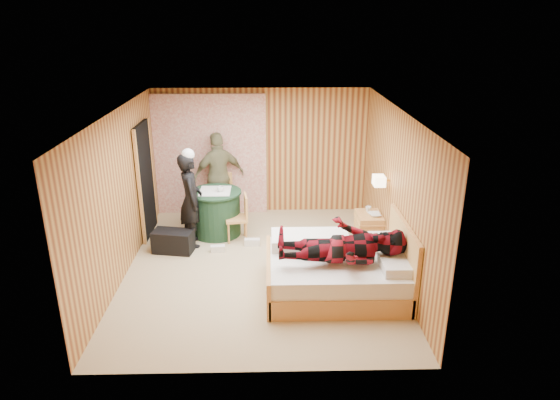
{
  "coord_description": "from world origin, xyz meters",
  "views": [
    {
      "loc": [
        0.14,
        -7.12,
        3.81
      ],
      "look_at": [
        0.32,
        0.27,
        1.05
      ],
      "focal_mm": 32.0,
      "sensor_mm": 36.0,
      "label": 1
    }
  ],
  "objects_px": {
    "bed": "(337,271)",
    "chair_near": "(241,214)",
    "man_at_table": "(219,176)",
    "man_on_bed": "(343,237)",
    "nightstand": "(368,229)",
    "duffel_bag": "(173,241)",
    "round_table": "(216,212)",
    "wall_lamp": "(379,181)",
    "woman_standing": "(191,200)",
    "chair_far": "(220,193)"
  },
  "relations": [
    {
      "from": "round_table",
      "to": "duffel_bag",
      "type": "relative_size",
      "value": 1.41
    },
    {
      "from": "round_table",
      "to": "duffel_bag",
      "type": "distance_m",
      "value": 1.02
    },
    {
      "from": "woman_standing",
      "to": "man_at_table",
      "type": "distance_m",
      "value": 1.28
    },
    {
      "from": "wall_lamp",
      "to": "nightstand",
      "type": "height_order",
      "value": "wall_lamp"
    },
    {
      "from": "nightstand",
      "to": "woman_standing",
      "type": "distance_m",
      "value": 3.12
    },
    {
      "from": "chair_near",
      "to": "duffel_bag",
      "type": "xyz_separation_m",
      "value": [
        -1.13,
        -0.46,
        -0.3
      ]
    },
    {
      "from": "nightstand",
      "to": "man_at_table",
      "type": "distance_m",
      "value": 3.06
    },
    {
      "from": "man_on_bed",
      "to": "round_table",
      "type": "bearing_deg",
      "value": 130.71
    },
    {
      "from": "wall_lamp",
      "to": "woman_standing",
      "type": "distance_m",
      "value": 3.18
    },
    {
      "from": "chair_near",
      "to": "woman_standing",
      "type": "height_order",
      "value": "woman_standing"
    },
    {
      "from": "nightstand",
      "to": "chair_near",
      "type": "relative_size",
      "value": 0.71
    },
    {
      "from": "nightstand",
      "to": "chair_far",
      "type": "distance_m",
      "value": 2.98
    },
    {
      "from": "bed",
      "to": "man_at_table",
      "type": "relative_size",
      "value": 1.15
    },
    {
      "from": "man_on_bed",
      "to": "wall_lamp",
      "type": "bearing_deg",
      "value": 61.01
    },
    {
      "from": "woman_standing",
      "to": "duffel_bag",
      "type": "bearing_deg",
      "value": 123.23
    },
    {
      "from": "bed",
      "to": "chair_far",
      "type": "bearing_deg",
      "value": 124.52
    },
    {
      "from": "chair_near",
      "to": "woman_standing",
      "type": "bearing_deg",
      "value": -86.05
    },
    {
      "from": "chair_far",
      "to": "chair_near",
      "type": "height_order",
      "value": "chair_far"
    },
    {
      "from": "bed",
      "to": "chair_near",
      "type": "distance_m",
      "value": 2.33
    },
    {
      "from": "wall_lamp",
      "to": "round_table",
      "type": "distance_m",
      "value": 3.01
    },
    {
      "from": "woman_standing",
      "to": "man_at_table",
      "type": "xyz_separation_m",
      "value": [
        0.37,
        1.23,
        0.04
      ]
    },
    {
      "from": "chair_far",
      "to": "duffel_bag",
      "type": "xyz_separation_m",
      "value": [
        -0.69,
        -1.47,
        -0.35
      ]
    },
    {
      "from": "chair_far",
      "to": "chair_near",
      "type": "xyz_separation_m",
      "value": [
        0.44,
        -1.01,
        -0.05
      ]
    },
    {
      "from": "round_table",
      "to": "duffel_bag",
      "type": "height_order",
      "value": "round_table"
    },
    {
      "from": "woman_standing",
      "to": "man_on_bed",
      "type": "height_order",
      "value": "man_on_bed"
    },
    {
      "from": "round_table",
      "to": "man_at_table",
      "type": "xyz_separation_m",
      "value": [
        -0.0,
        0.79,
        0.44
      ]
    },
    {
      "from": "bed",
      "to": "man_at_table",
      "type": "bearing_deg",
      "value": 124.29
    },
    {
      "from": "wall_lamp",
      "to": "duffel_bag",
      "type": "xyz_separation_m",
      "value": [
        -3.41,
        0.16,
        -1.11
      ]
    },
    {
      "from": "man_at_table",
      "to": "bed",
      "type": "bearing_deg",
      "value": 101.74
    },
    {
      "from": "bed",
      "to": "round_table",
      "type": "bearing_deg",
      "value": 133.34
    },
    {
      "from": "man_at_table",
      "to": "man_on_bed",
      "type": "xyz_separation_m",
      "value": [
        1.97,
        -3.08,
        0.1
      ]
    },
    {
      "from": "bed",
      "to": "chair_near",
      "type": "bearing_deg",
      "value": 129.7
    },
    {
      "from": "chair_far",
      "to": "woman_standing",
      "type": "bearing_deg",
      "value": -95.13
    },
    {
      "from": "round_table",
      "to": "nightstand",
      "type": "bearing_deg",
      "value": -11.33
    },
    {
      "from": "duffel_bag",
      "to": "round_table",
      "type": "bearing_deg",
      "value": 57.77
    },
    {
      "from": "chair_far",
      "to": "man_on_bed",
      "type": "height_order",
      "value": "man_on_bed"
    },
    {
      "from": "wall_lamp",
      "to": "chair_near",
      "type": "xyz_separation_m",
      "value": [
        -2.28,
        0.62,
        -0.81
      ]
    },
    {
      "from": "chair_near",
      "to": "man_at_table",
      "type": "relative_size",
      "value": 0.49
    },
    {
      "from": "duffel_bag",
      "to": "man_at_table",
      "type": "height_order",
      "value": "man_at_table"
    },
    {
      "from": "wall_lamp",
      "to": "chair_near",
      "type": "distance_m",
      "value": 2.5
    },
    {
      "from": "chair_near",
      "to": "chair_far",
      "type": "bearing_deg",
      "value": -163.59
    },
    {
      "from": "chair_near",
      "to": "man_on_bed",
      "type": "height_order",
      "value": "man_on_bed"
    },
    {
      "from": "wall_lamp",
      "to": "man_on_bed",
      "type": "bearing_deg",
      "value": -118.99
    },
    {
      "from": "chair_far",
      "to": "duffel_bag",
      "type": "bearing_deg",
      "value": -101.66
    },
    {
      "from": "round_table",
      "to": "duffel_bag",
      "type": "bearing_deg",
      "value": -132.29
    },
    {
      "from": "nightstand",
      "to": "duffel_bag",
      "type": "xyz_separation_m",
      "value": [
        -3.37,
        -0.19,
        -0.11
      ]
    },
    {
      "from": "chair_far",
      "to": "duffel_bag",
      "type": "distance_m",
      "value": 1.66
    },
    {
      "from": "bed",
      "to": "duffel_bag",
      "type": "xyz_separation_m",
      "value": [
        -2.61,
        1.33,
        -0.12
      ]
    },
    {
      "from": "nightstand",
      "to": "man_on_bed",
      "type": "distance_m",
      "value": 2.01
    },
    {
      "from": "bed",
      "to": "duffel_bag",
      "type": "bearing_deg",
      "value": 153.06
    }
  ]
}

